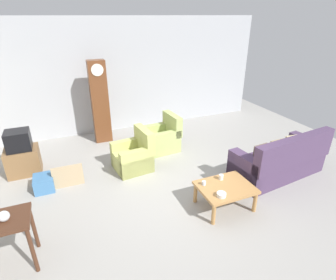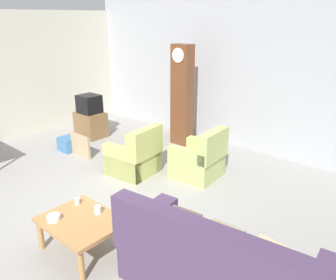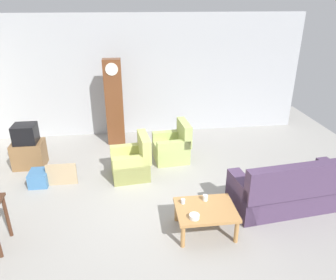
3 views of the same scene
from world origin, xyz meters
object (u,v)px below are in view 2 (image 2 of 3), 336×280
at_px(coffee_table_wood, 82,224).
at_px(storage_box_blue, 70,143).
at_px(tv_crt, 89,104).
at_px(framed_picture_leaning, 80,146).
at_px(bowl_white_stacked, 54,218).
at_px(armchair_olive_far, 199,161).
at_px(armchair_olive_near, 135,158).
at_px(tv_stand_cabinet, 91,124).
at_px(couch_floral, 219,270).
at_px(cup_white_porcelain, 98,210).
at_px(grandfather_clock, 182,96).
at_px(cup_blue_rimmed, 77,201).

bearing_deg(coffee_table_wood, storage_box_blue, 148.87).
bearing_deg(tv_crt, coffee_table_wood, -38.00).
height_order(framed_picture_leaning, bowl_white_stacked, bowl_white_stacked).
bearing_deg(coffee_table_wood, armchair_olive_far, 93.64).
xyz_separation_m(armchair_olive_far, coffee_table_wood, (0.17, -2.62, 0.07)).
height_order(armchair_olive_near, framed_picture_leaning, armchair_olive_near).
bearing_deg(tv_stand_cabinet, bowl_white_stacked, -42.26).
bearing_deg(armchair_olive_near, framed_picture_leaning, -172.98).
relative_size(tv_crt, bowl_white_stacked, 2.98).
relative_size(tv_stand_cabinet, bowl_white_stacked, 4.23).
xyz_separation_m(couch_floral, coffee_table_wood, (-1.68, -0.44, 0.02)).
bearing_deg(framed_picture_leaning, cup_white_porcelain, -30.74).
xyz_separation_m(grandfather_clock, bowl_white_stacked, (1.27, -3.98, -0.63)).
distance_m(coffee_table_wood, grandfather_clock, 4.11).
xyz_separation_m(couch_floral, framed_picture_leaning, (-4.26, 1.33, -0.12)).
bearing_deg(coffee_table_wood, tv_crt, 142.00).
distance_m(grandfather_clock, tv_crt, 2.23).
bearing_deg(bowl_white_stacked, tv_crt, 137.74).
bearing_deg(storage_box_blue, tv_stand_cabinet, 114.79).
bearing_deg(coffee_table_wood, tv_stand_cabinet, 142.00).
relative_size(coffee_table_wood, storage_box_blue, 2.21).
xyz_separation_m(tv_crt, bowl_white_stacked, (3.20, -2.91, -0.33)).
bearing_deg(tv_crt, bowl_white_stacked, -42.26).
height_order(couch_floral, grandfather_clock, grandfather_clock).
xyz_separation_m(armchair_olive_far, cup_white_porcelain, (0.21, -2.40, 0.19)).
height_order(coffee_table_wood, tv_crt, tv_crt).
bearing_deg(cup_blue_rimmed, coffee_table_wood, -28.21).
distance_m(cup_blue_rimmed, bowl_white_stacked, 0.42).
bearing_deg(armchair_olive_far, grandfather_clock, 139.64).
relative_size(couch_floral, coffee_table_wood, 2.28).
relative_size(armchair_olive_near, cup_blue_rimmed, 11.61).
bearing_deg(armchair_olive_near, armchair_olive_far, 34.29).
height_order(framed_picture_leaning, storage_box_blue, framed_picture_leaning).
bearing_deg(tv_stand_cabinet, tv_crt, 0.00).
bearing_deg(bowl_white_stacked, couch_floral, 19.27).
distance_m(framed_picture_leaning, cup_white_porcelain, 3.06).
relative_size(couch_floral, cup_blue_rimmed, 27.58).
bearing_deg(armchair_olive_near, tv_stand_cabinet, 162.42).
bearing_deg(grandfather_clock, framed_picture_leaning, -118.43).
xyz_separation_m(couch_floral, tv_crt, (-5.11, 2.24, 0.45)).
distance_m(coffee_table_wood, cup_white_porcelain, 0.25).
distance_m(armchair_olive_far, framed_picture_leaning, 2.56).
bearing_deg(armchair_olive_near, couch_floral, -28.28).
relative_size(coffee_table_wood, cup_white_porcelain, 9.69).
relative_size(grandfather_clock, framed_picture_leaning, 3.66).
relative_size(grandfather_clock, storage_box_blue, 5.06).
bearing_deg(cup_white_porcelain, armchair_olive_near, 124.12).
xyz_separation_m(tv_stand_cabinet, cup_blue_rimmed, (3.10, -2.50, 0.19)).
bearing_deg(cup_white_porcelain, armchair_olive_far, 94.96).
distance_m(cup_white_porcelain, cup_blue_rimmed, 0.38).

